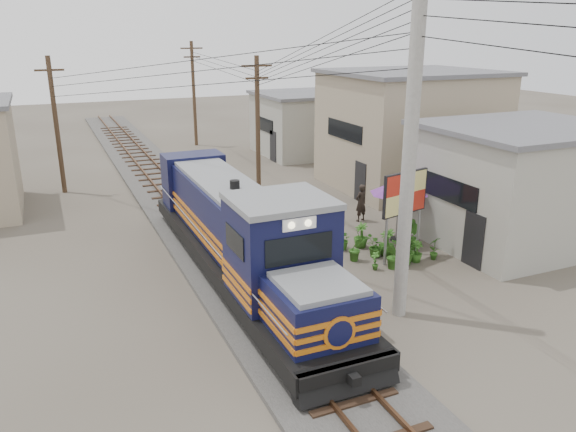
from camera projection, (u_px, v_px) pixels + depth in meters
name	position (u px, v px, depth m)	size (l,w,h in m)	color
ground	(286.00, 329.00, 16.04)	(120.00, 120.00, 0.00)	#473F35
ballast	(196.00, 223.00, 24.72)	(3.60, 70.00, 0.16)	#595651
track	(195.00, 219.00, 24.66)	(1.15, 70.00, 0.12)	#51331E
locomotive	(241.00, 235.00, 18.78)	(2.73, 14.86, 3.68)	black
utility_pole_main	(410.00, 151.00, 15.38)	(0.40, 0.40, 10.00)	#9E9B93
wooden_pole_mid	(258.00, 122.00, 28.79)	(1.60, 0.24, 7.00)	#4C3826
wooden_pole_far	(194.00, 92.00, 41.01)	(1.60, 0.24, 7.50)	#4C3826
wooden_pole_left	(56.00, 123.00, 28.65)	(1.60, 0.24, 7.00)	#4C3826
power_lines	(192.00, 47.00, 21.02)	(9.65, 19.00, 3.30)	black
shophouse_front	(521.00, 184.00, 22.30)	(7.35, 6.30, 4.70)	gray
shophouse_mid	(410.00, 129.00, 30.28)	(8.40, 7.35, 6.20)	gray
shophouse_back	(305.00, 123.00, 38.72)	(6.30, 6.30, 4.20)	gray
billboard	(405.00, 196.00, 20.24)	(2.14, 0.64, 3.36)	#99999E
market_umbrella	(399.00, 187.00, 22.22)	(2.34, 2.34, 2.56)	black
vendor	(361.00, 203.00, 25.01)	(0.62, 0.41, 1.70)	black
plant_nursery	(388.00, 246.00, 21.00)	(3.35, 3.31, 1.13)	#2B5D1A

